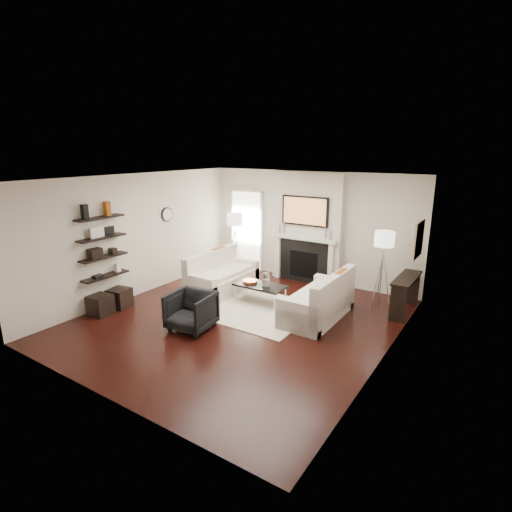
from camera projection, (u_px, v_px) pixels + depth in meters
The scene contains 71 objects.
room_envelope at pixel (238, 253), 7.37m from camera, with size 6.00×6.00×6.00m.
chimney_breast at pixel (307, 228), 9.69m from camera, with size 1.80×0.25×2.70m, color silver.
fireplace_surround at pixel (304, 262), 9.80m from camera, with size 1.30×0.02×1.04m, color black.
firebox at pixel (304, 265), 9.82m from camera, with size 0.75×0.02×0.65m, color black.
mantel_pilaster_l at pixel (278, 257), 10.15m from camera, with size 0.12×0.08×1.10m, color white.
mantel_pilaster_r at pixel (331, 265), 9.39m from camera, with size 0.12×0.08×1.10m, color white.
mantel_shelf at pixel (304, 238), 9.60m from camera, with size 1.70×0.18×0.07m, color white.
tv_body at pixel (305, 211), 9.45m from camera, with size 1.20×0.06×0.70m, color black.
tv_screen at pixel (304, 211), 9.43m from camera, with size 1.10×0.01×0.62m, color #BF723F.
candlestick_l_tall at pixel (284, 228), 9.86m from camera, with size 0.04×0.04×0.30m, color silver.
candlestick_l_short at pixel (279, 229), 9.93m from camera, with size 0.04×0.04×0.24m, color silver.
candlestick_r_tall at pixel (325, 233), 9.27m from camera, with size 0.04×0.04×0.30m, color silver.
candlestick_r_short at pixel (330, 235), 9.21m from camera, with size 0.04×0.04×0.24m, color silver.
hallway_panel at pixel (247, 231), 10.84m from camera, with size 0.90×0.02×2.10m, color white.
door_trim_l at pixel (233, 229), 11.07m from camera, with size 0.06×0.06×2.16m, color white.
door_trim_r at pixel (262, 233), 10.57m from camera, with size 0.06×0.06×2.16m, color white.
door_trim_top at pixel (247, 191), 10.54m from camera, with size 1.02×0.06×0.06m, color white.
rug at pixel (249, 307), 8.34m from camera, with size 2.60×2.00×0.01m, color #EFE1C4.
loveseat_left_base at pixel (223, 283), 9.21m from camera, with size 0.85×1.80×0.42m, color silver.
loveseat_left_back at pixel (211, 268), 9.30m from camera, with size 0.18×1.80×0.80m, color silver.
loveseat_left_arm_n at pixel (200, 289), 8.53m from camera, with size 0.85×0.18×0.60m, color silver.
loveseat_left_arm_s at pixel (243, 271), 9.84m from camera, with size 0.85×0.18×0.60m, color silver.
loveseat_left_cushion at pixel (224, 273), 9.11m from camera, with size 0.63×1.44×0.10m, color silver.
pillow_left_orange at pixel (219, 256), 9.49m from camera, with size 0.10×0.42×0.42m, color #964812.
pillow_left_charcoal at pixel (203, 263), 9.01m from camera, with size 0.10×0.40×0.40m, color black.
loveseat_right_base at pixel (317, 307), 7.79m from camera, with size 0.85×1.80×0.42m, color silver.
loveseat_right_back at pixel (334, 296), 7.53m from camera, with size 0.18×1.80×0.80m, color silver.
loveseat_right_arm_n at pixel (298, 317), 7.12m from camera, with size 0.85×0.18×0.60m, color silver.
loveseat_right_arm_s at pixel (333, 291), 8.42m from camera, with size 0.85×0.18×0.60m, color silver.
loveseat_right_cushion at pixel (315, 294), 7.75m from camera, with size 0.63×1.44×0.10m, color silver.
pillow_right_orange at pixel (341, 281), 7.72m from camera, with size 0.10×0.42×0.42m, color #964812.
pillow_right_charcoal at pixel (328, 290), 7.24m from camera, with size 0.10×0.40×0.40m, color black.
coffee_table at pixel (260, 286), 8.46m from camera, with size 1.10×0.55×0.04m, color black.
coffee_leg_nw at pixel (235, 293), 8.61m from camera, with size 0.02×0.02×0.38m, color silver.
coffee_leg_ne at pixel (275, 303), 8.08m from camera, with size 0.02×0.02×0.38m, color silver.
coffee_leg_sw at pixel (247, 288), 8.96m from camera, with size 0.02×0.02×0.38m, color silver.
coffee_leg_se at pixel (285, 296), 8.43m from camera, with size 0.02×0.02×0.38m, color silver.
hurricane_glass at pixel (266, 280), 8.34m from camera, with size 0.16×0.16×0.29m, color white.
hurricane_candle at pixel (266, 283), 8.36m from camera, with size 0.11×0.11×0.16m, color white.
copper_bowl at pixel (250, 281), 8.58m from camera, with size 0.32×0.32×0.05m, color #A9401C.
armchair at pixel (191, 309), 7.26m from camera, with size 0.75×0.70×0.77m, color black.
lamp_left_post at pixel (235, 251), 10.50m from camera, with size 0.02×0.02×1.20m, color silver.
lamp_left_shade at pixel (235, 219), 10.28m from camera, with size 0.40×0.40×0.30m, color white.
lamp_left_leg_a at pixel (239, 252), 10.45m from camera, with size 0.02×0.02×1.25m, color silver.
lamp_left_leg_b at pixel (236, 250), 10.61m from camera, with size 0.02×0.02×1.25m, color silver.
lamp_left_leg_c at pixel (231, 251), 10.46m from camera, with size 0.02×0.02×1.25m, color silver.
lamp_right_post at pixel (381, 279), 8.27m from camera, with size 0.02×0.02×1.20m, color silver.
lamp_right_shade at pixel (385, 239), 8.04m from camera, with size 0.40×0.40×0.30m, color white.
lamp_right_leg_a at pixel (386, 280), 8.21m from camera, with size 0.02×0.02×1.25m, color silver.
lamp_right_leg_b at pixel (380, 277), 8.37m from camera, with size 0.02×0.02×1.25m, color silver.
lamp_right_leg_c at pixel (377, 280), 8.22m from camera, with size 0.02×0.02×1.25m, color silver.
console_top at pixel (407, 278), 7.90m from camera, with size 0.35×1.20×0.04m, color black.
console_leg_n at pixel (398, 305), 7.55m from camera, with size 0.30×0.04×0.71m, color black.
console_leg_s at pixel (411, 288), 8.44m from camera, with size 0.30×0.04×0.71m, color black.
wall_art at pixel (419, 240), 7.53m from camera, with size 0.03×0.70×0.70m, color tan.
shelf_bottom at pixel (106, 276), 8.12m from camera, with size 0.25×1.00×0.04m, color black.
shelf_lower at pixel (104, 257), 8.02m from camera, with size 0.25×1.00×0.04m, color black.
shelf_upper at pixel (102, 238), 7.92m from camera, with size 0.25×1.00×0.04m, color black.
shelf_top at pixel (100, 218), 7.81m from camera, with size 0.25×1.00×0.04m, color black.
decor_magfile_a at pixel (85, 212), 7.52m from camera, with size 0.12×0.10×0.28m, color black.
decor_magfile_b at pixel (107, 209), 7.92m from camera, with size 0.12×0.10×0.28m, color #964812.
decor_frame_a at pixel (97, 232), 7.81m from camera, with size 0.04×0.30×0.22m, color white.
decor_frame_b at pixel (109, 231), 8.04m from camera, with size 0.04×0.22×0.18m, color black.
decor_wine_rack at pixel (95, 253), 7.84m from camera, with size 0.18×0.25×0.20m, color black.
decor_box_small at pixel (113, 251), 8.18m from camera, with size 0.15×0.12×0.12m, color black.
decor_books at pixel (98, 276), 7.97m from camera, with size 0.14×0.20×0.05m, color black.
decor_box_tall at pixel (117, 267), 8.34m from camera, with size 0.10×0.10×0.18m, color white.
clock_rim at pixel (167, 214), 9.45m from camera, with size 0.34×0.34×0.04m, color black.
clock_face at pixel (168, 215), 9.44m from camera, with size 0.29×0.29×0.01m, color white.
ottoman_near at pixel (120, 298), 8.31m from camera, with size 0.40×0.40×0.40m, color black.
ottoman_far at pixel (100, 305), 7.94m from camera, with size 0.40×0.40×0.40m, color black.
Camera 1 is at (4.19, -5.78, 3.21)m, focal length 28.00 mm.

